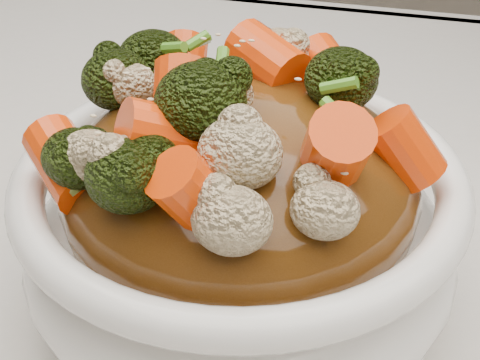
% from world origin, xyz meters
% --- Properties ---
extents(tablecloth, '(1.20, 0.80, 0.04)m').
position_xyz_m(tablecloth, '(0.00, 0.00, 0.73)').
color(tablecloth, silver).
rests_on(tablecloth, dining_table).
extents(bowl, '(0.23, 0.23, 0.08)m').
position_xyz_m(bowl, '(-0.02, -0.02, 0.79)').
color(bowl, white).
rests_on(bowl, tablecloth).
extents(sauce_base, '(0.18, 0.18, 0.09)m').
position_xyz_m(sauce_base, '(-0.02, -0.02, 0.82)').
color(sauce_base, '#4E2B0D').
rests_on(sauce_base, bowl).
extents(carrots, '(0.18, 0.18, 0.05)m').
position_xyz_m(carrots, '(-0.02, -0.02, 0.88)').
color(carrots, '#F74408').
rests_on(carrots, sauce_base).
extents(broccoli, '(0.18, 0.18, 0.04)m').
position_xyz_m(broccoli, '(-0.02, -0.02, 0.88)').
color(broccoli, black).
rests_on(broccoli, sauce_base).
extents(cauliflower, '(0.18, 0.18, 0.04)m').
position_xyz_m(cauliflower, '(-0.02, -0.02, 0.88)').
color(cauliflower, beige).
rests_on(cauliflower, sauce_base).
extents(scallions, '(0.13, 0.13, 0.02)m').
position_xyz_m(scallions, '(-0.02, -0.02, 0.88)').
color(scallions, '#4A9322').
rests_on(scallions, sauce_base).
extents(sesame_seeds, '(0.16, 0.16, 0.01)m').
position_xyz_m(sesame_seeds, '(-0.02, -0.02, 0.88)').
color(sesame_seeds, beige).
rests_on(sesame_seeds, sauce_base).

